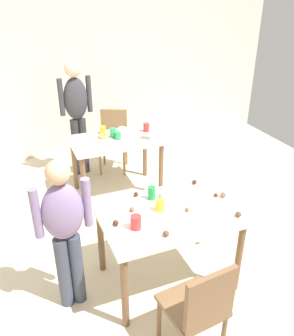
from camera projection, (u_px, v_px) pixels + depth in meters
ground_plane at (167, 276)px, 3.38m from camera, size 6.40×6.40×0.00m
wall_back at (81, 69)px, 5.41m from camera, size 6.40×0.10×2.60m
dining_table_near at (168, 221)px, 3.05m from camera, size 1.16×0.81×0.75m
dining_table_far at (116, 147)px, 4.47m from camera, size 1.11×0.67×0.75m
chair_near_table at (199, 306)px, 2.44m from camera, size 0.44×0.44×0.87m
chair_far_table at (114, 136)px, 5.15m from camera, size 0.53×0.53×0.87m
person_girl_near at (65, 226)px, 2.74m from camera, size 0.45×0.21×1.36m
person_adult_far at (76, 108)px, 4.79m from camera, size 0.45×0.22×1.60m
mixing_bowl at (173, 195)px, 3.18m from camera, size 0.22×0.22×0.07m
soda_can at (152, 193)px, 3.16m from camera, size 0.07×0.07×0.12m
fork_near at (155, 223)px, 2.86m from camera, size 0.17×0.02×0.01m
cup_near_0 at (160, 206)px, 3.00m from camera, size 0.08×0.08×0.09m
cup_near_1 at (136, 222)px, 2.77m from camera, size 0.09×0.09×0.12m
cake_ball_0 at (166, 233)px, 2.70m from camera, size 0.05×0.05×0.05m
cake_ball_1 at (216, 195)px, 3.21m from camera, size 0.04×0.04×0.04m
cake_ball_2 at (136, 194)px, 3.21m from camera, size 0.04×0.04×0.04m
cake_ball_3 at (187, 209)px, 3.00m from camera, size 0.04×0.04×0.04m
cake_ball_4 at (238, 214)px, 2.93m from camera, size 0.05×0.05×0.05m
cake_ball_5 at (151, 191)px, 3.26m from camera, size 0.05×0.05×0.05m
cake_ball_6 at (132, 209)px, 2.99m from camera, size 0.05×0.05×0.05m
cake_ball_7 at (223, 195)px, 3.20m from camera, size 0.05×0.05×0.05m
cake_ball_8 at (194, 182)px, 3.41m from camera, size 0.05×0.05×0.05m
cake_ball_9 at (116, 223)px, 2.82m from camera, size 0.05×0.05×0.05m
pitcher_far at (154, 130)px, 4.34m from camera, size 0.11×0.11×0.24m
cup_far_0 at (103, 130)px, 4.55m from camera, size 0.07×0.07×0.10m
cup_far_1 at (113, 133)px, 4.44m from camera, size 0.08×0.08×0.11m
cup_far_2 at (118, 136)px, 4.38m from camera, size 0.08×0.08×0.09m
cup_far_3 at (146, 127)px, 4.61m from camera, size 0.08×0.08×0.11m
donut_far_0 at (93, 139)px, 4.37m from camera, size 0.10×0.10×0.03m
donut_far_1 at (92, 133)px, 4.53m from camera, size 0.13×0.13×0.04m
donut_far_2 at (87, 149)px, 4.09m from camera, size 0.11×0.11×0.03m
donut_far_3 at (128, 142)px, 4.26m from camera, size 0.14×0.14×0.04m
donut_far_4 at (103, 136)px, 4.44m from camera, size 0.14×0.14×0.04m
donut_far_5 at (122, 128)px, 4.69m from camera, size 0.11×0.11×0.03m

